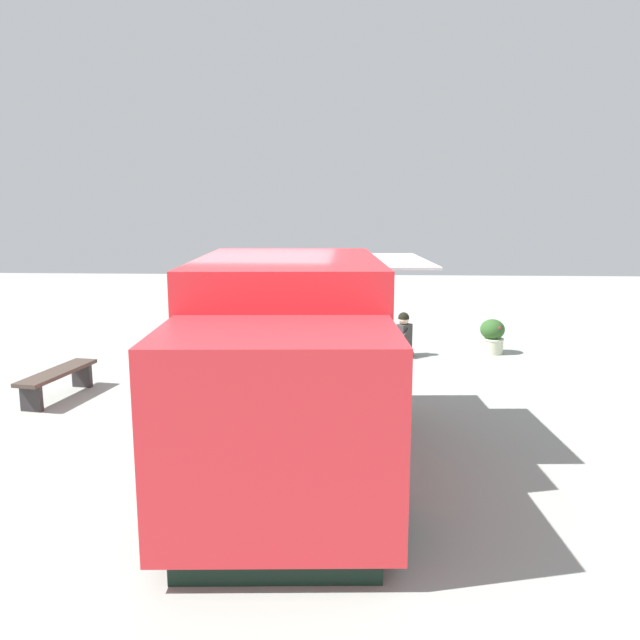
{
  "coord_description": "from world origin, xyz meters",
  "views": [
    {
      "loc": [
        -8.16,
        -1.5,
        3.01
      ],
      "look_at": [
        2.98,
        -0.94,
        1.0
      ],
      "focal_mm": 35.26,
      "sensor_mm": 36.0,
      "label": 1
    }
  ],
  "objects_px": {
    "planter_flowering_far": "(270,342)",
    "person_customer": "(402,339)",
    "food_truck": "(287,369)",
    "plaza_bench": "(58,377)",
    "planter_flowering_near": "(492,336)"
  },
  "relations": [
    {
      "from": "planter_flowering_far",
      "to": "person_customer",
      "type": "bearing_deg",
      "value": -74.51
    },
    {
      "from": "person_customer",
      "to": "planter_flowering_far",
      "type": "bearing_deg",
      "value": 105.49
    },
    {
      "from": "food_truck",
      "to": "person_customer",
      "type": "distance_m",
      "value": 5.88
    },
    {
      "from": "planter_flowering_far",
      "to": "plaza_bench",
      "type": "distance_m",
      "value": 3.92
    },
    {
      "from": "person_customer",
      "to": "food_truck",
      "type": "bearing_deg",
      "value": 162.19
    },
    {
      "from": "food_truck",
      "to": "plaza_bench",
      "type": "height_order",
      "value": "food_truck"
    },
    {
      "from": "food_truck",
      "to": "plaza_bench",
      "type": "xyz_separation_m",
      "value": [
        2.4,
        3.92,
        -0.81
      ]
    },
    {
      "from": "food_truck",
      "to": "planter_flowering_near",
      "type": "distance_m",
      "value": 7.01
    },
    {
      "from": "plaza_bench",
      "to": "planter_flowering_far",
      "type": "bearing_deg",
      "value": -51.88
    },
    {
      "from": "person_customer",
      "to": "planter_flowering_far",
      "type": "height_order",
      "value": "person_customer"
    },
    {
      "from": "food_truck",
      "to": "planter_flowering_near",
      "type": "height_order",
      "value": "food_truck"
    },
    {
      "from": "planter_flowering_far",
      "to": "plaza_bench",
      "type": "bearing_deg",
      "value": 128.12
    },
    {
      "from": "person_customer",
      "to": "plaza_bench",
      "type": "relative_size",
      "value": 0.54
    },
    {
      "from": "food_truck",
      "to": "planter_flowering_far",
      "type": "distance_m",
      "value": 4.95
    },
    {
      "from": "person_customer",
      "to": "planter_flowering_near",
      "type": "bearing_deg",
      "value": -78.82
    }
  ]
}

